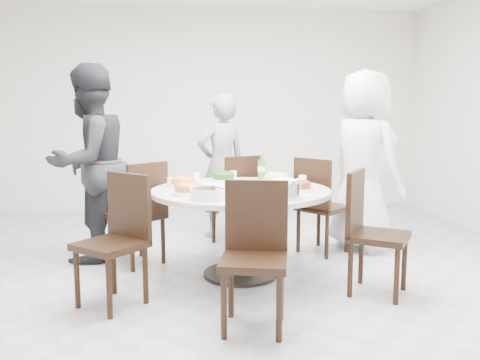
{
  "coord_description": "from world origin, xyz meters",
  "views": [
    {
      "loc": [
        -0.41,
        -4.19,
        1.42
      ],
      "look_at": [
        0.09,
        0.03,
        0.82
      ],
      "focal_mm": 38.0,
      "sensor_mm": 36.0,
      "label": 1
    }
  ],
  "objects": [
    {
      "name": "dining_table",
      "position": [
        0.09,
        -0.02,
        0.38
      ],
      "size": [
        1.5,
        1.5,
        0.75
      ],
      "primitive_type": "cylinder",
      "color": "white",
      "rests_on": "floor"
    },
    {
      "name": "dish_greens",
      "position": [
        -0.02,
        0.46,
        0.78
      ],
      "size": [
        0.26,
        0.26,
        0.07
      ],
      "primitive_type": "cylinder",
      "color": "white",
      "rests_on": "dining_table"
    },
    {
      "name": "dish_orange",
      "position": [
        -0.39,
        0.17,
        0.78
      ],
      "size": [
        0.25,
        0.25,
        0.07
      ],
      "primitive_type": "cylinder",
      "color": "white",
      "rests_on": "dining_table"
    },
    {
      "name": "diner_left",
      "position": [
        -1.25,
        0.62,
        0.91
      ],
      "size": [
        1.09,
        1.13,
        1.83
      ],
      "primitive_type": "imported",
      "rotation": [
        0.0,
        0.0,
        4.08
      ],
      "color": "black",
      "rests_on": "floor"
    },
    {
      "name": "tea_cups",
      "position": [
        0.13,
        0.61,
        0.79
      ],
      "size": [
        0.07,
        0.07,
        0.08
      ],
      "primitive_type": "cylinder",
      "color": "white",
      "rests_on": "dining_table"
    },
    {
      "name": "chair_se",
      "position": [
        1.09,
        -0.57,
        0.47
      ],
      "size": [
        0.58,
        0.58,
        0.95
      ],
      "primitive_type": "cube",
      "rotation": [
        0.0,
        0.0,
        7.27
      ],
      "color": "black",
      "rests_on": "floor"
    },
    {
      "name": "chair_n",
      "position": [
        0.15,
        0.98,
        0.47
      ],
      "size": [
        0.55,
        0.55,
        0.95
      ],
      "primitive_type": "cube",
      "rotation": [
        0.0,
        0.0,
        3.52
      ],
      "color": "black",
      "rests_on": "floor"
    },
    {
      "name": "diner_right",
      "position": [
        1.42,
        0.68,
        0.9
      ],
      "size": [
        0.89,
        1.04,
        1.8
      ],
      "primitive_type": "imported",
      "rotation": [
        0.0,
        0.0,
        2.01
      ],
      "color": "silver",
      "rests_on": "floor"
    },
    {
      "name": "chopsticks",
      "position": [
        0.13,
        0.66,
        0.76
      ],
      "size": [
        0.24,
        0.04,
        0.01
      ],
      "primitive_type": null,
      "color": "tan",
      "rests_on": "dining_table"
    },
    {
      "name": "rice_bowl",
      "position": [
        0.36,
        -0.49,
        0.81
      ],
      "size": [
        0.27,
        0.27,
        0.12
      ],
      "primitive_type": "cylinder",
      "color": "silver",
      "rests_on": "dining_table"
    },
    {
      "name": "wall_back",
      "position": [
        0.0,
        3.0,
        1.4
      ],
      "size": [
        6.0,
        0.01,
        2.8
      ],
      "primitive_type": "cube",
      "color": "silver",
      "rests_on": "ground"
    },
    {
      "name": "dish_redbrown",
      "position": [
        0.55,
        -0.17,
        0.78
      ],
      "size": [
        0.25,
        0.25,
        0.06
      ],
      "primitive_type": "cylinder",
      "color": "white",
      "rests_on": "dining_table"
    },
    {
      "name": "chair_ne",
      "position": [
        0.98,
        0.59,
        0.47
      ],
      "size": [
        0.59,
        0.59,
        0.95
      ],
      "primitive_type": "cube",
      "rotation": [
        0.0,
        0.0,
        2.25
      ],
      "color": "black",
      "rests_on": "floor"
    },
    {
      "name": "dish_tofu",
      "position": [
        -0.35,
        -0.22,
        0.79
      ],
      "size": [
        0.29,
        0.29,
        0.08
      ],
      "primitive_type": "cylinder",
      "color": "white",
      "rests_on": "dining_table"
    },
    {
      "name": "beverage_bottle",
      "position": [
        0.35,
        0.5,
        0.87
      ],
      "size": [
        0.07,
        0.07,
        0.24
      ],
      "primitive_type": "cylinder",
      "color": "#326629",
      "rests_on": "dining_table"
    },
    {
      "name": "wall_front",
      "position": [
        0.0,
        -3.0,
        1.4
      ],
      "size": [
        6.0,
        0.01,
        2.8
      ],
      "primitive_type": "cube",
      "color": "silver",
      "rests_on": "ground"
    },
    {
      "name": "chair_s",
      "position": [
        0.05,
        -1.09,
        0.47
      ],
      "size": [
        0.5,
        0.5,
        0.95
      ],
      "primitive_type": "cube",
      "rotation": [
        0.0,
        0.0,
        6.05
      ],
      "color": "black",
      "rests_on": "floor"
    },
    {
      "name": "diner_middle",
      "position": [
        0.04,
        1.37,
        0.79
      ],
      "size": [
        0.68,
        0.56,
        1.58
      ],
      "primitive_type": "imported",
      "rotation": [
        0.0,
        0.0,
        3.52
      ],
      "color": "black",
      "rests_on": "floor"
    },
    {
      "name": "floor",
      "position": [
        0.0,
        0.0,
        0.0
      ],
      "size": [
        6.0,
        6.0,
        0.01
      ],
      "primitive_type": "cube",
      "color": "#A7A6AB",
      "rests_on": "ground"
    },
    {
      "name": "chair_nw",
      "position": [
        -0.82,
        0.42,
        0.47
      ],
      "size": [
        0.59,
        0.59,
        0.95
      ],
      "primitive_type": "cube",
      "rotation": [
        0.0,
        0.0,
        3.85
      ],
      "color": "black",
      "rests_on": "floor"
    },
    {
      "name": "chair_sw",
      "position": [
        -0.92,
        -0.58,
        0.47
      ],
      "size": [
        0.59,
        0.59,
        0.95
      ],
      "primitive_type": "cube",
      "rotation": [
        0.0,
        0.0,
        5.56
      ],
      "color": "black",
      "rests_on": "floor"
    },
    {
      "name": "dish_pale",
      "position": [
        0.46,
        0.3,
        0.79
      ],
      "size": [
        0.29,
        0.29,
        0.08
      ],
      "primitive_type": "cylinder",
      "color": "white",
      "rests_on": "dining_table"
    },
    {
      "name": "soup_bowl",
      "position": [
        -0.21,
        -0.47,
        0.79
      ],
      "size": [
        0.27,
        0.27,
        0.08
      ],
      "primitive_type": "cylinder",
      "color": "white",
      "rests_on": "dining_table"
    }
  ]
}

